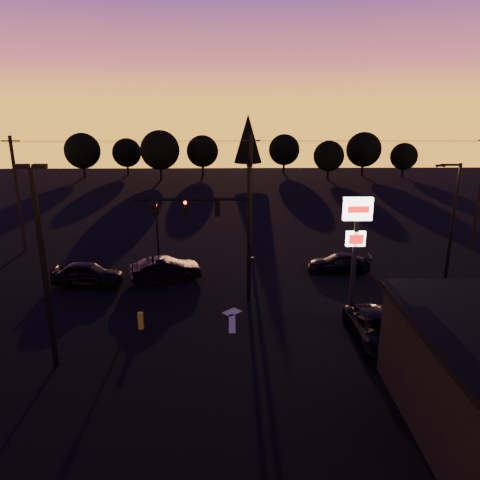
{
  "coord_description": "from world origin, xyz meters",
  "views": [
    {
      "loc": [
        0.51,
        -21.83,
        11.64
      ],
      "look_at": [
        1.0,
        5.0,
        3.5
      ],
      "focal_mm": 35.0,
      "sensor_mm": 36.0,
      "label": 1
    }
  ],
  "objects_px": {
    "car_left": "(87,274)",
    "suv_parked": "(377,329)",
    "streetlight": "(451,222)",
    "car_right": "(339,263)",
    "pylon_sign": "(356,233)",
    "parking_lot_light": "(42,256)",
    "car_mid": "(166,269)",
    "traffic_signal_mast": "(221,221)",
    "secondary_signal": "(157,223)",
    "bollard": "(141,321)"
  },
  "relations": [
    {
      "from": "car_left",
      "to": "bollard",
      "type": "bearing_deg",
      "value": -137.9
    },
    {
      "from": "pylon_sign",
      "to": "car_right",
      "type": "xyz_separation_m",
      "value": [
        0.97,
        7.27,
        -4.28
      ]
    },
    {
      "from": "bollard",
      "to": "car_mid",
      "type": "bearing_deg",
      "value": 86.69
    },
    {
      "from": "streetlight",
      "to": "suv_parked",
      "type": "bearing_deg",
      "value": -133.26
    },
    {
      "from": "traffic_signal_mast",
      "to": "pylon_sign",
      "type": "xyz_separation_m",
      "value": [
        7.1,
        -2.49,
        -0.02
      ]
    },
    {
      "from": "traffic_signal_mast",
      "to": "car_right",
      "type": "distance_m",
      "value": 10.32
    },
    {
      "from": "secondary_signal",
      "to": "car_mid",
      "type": "xyz_separation_m",
      "value": [
        1.1,
        -4.07,
        -2.1
      ]
    },
    {
      "from": "secondary_signal",
      "to": "car_right",
      "type": "xyz_separation_m",
      "value": [
        12.97,
        -2.72,
        -2.23
      ]
    },
    {
      "from": "car_left",
      "to": "car_mid",
      "type": "relative_size",
      "value": 0.98
    },
    {
      "from": "traffic_signal_mast",
      "to": "car_right",
      "type": "height_order",
      "value": "traffic_signal_mast"
    },
    {
      "from": "pylon_sign",
      "to": "streetlight",
      "type": "distance_m",
      "value": 8.0
    },
    {
      "from": "traffic_signal_mast",
      "to": "parking_lot_light",
      "type": "distance_m",
      "value": 10.19
    },
    {
      "from": "car_left",
      "to": "suv_parked",
      "type": "bearing_deg",
      "value": -109.63
    },
    {
      "from": "parking_lot_light",
      "to": "suv_parked",
      "type": "height_order",
      "value": "parking_lot_light"
    },
    {
      "from": "secondary_signal",
      "to": "pylon_sign",
      "type": "height_order",
      "value": "pylon_sign"
    },
    {
      "from": "traffic_signal_mast",
      "to": "suv_parked",
      "type": "bearing_deg",
      "value": -33.21
    },
    {
      "from": "parking_lot_light",
      "to": "car_left",
      "type": "xyz_separation_m",
      "value": [
        -1.34,
        9.6,
        -4.5
      ]
    },
    {
      "from": "pylon_sign",
      "to": "streetlight",
      "type": "bearing_deg",
      "value": 30.08
    },
    {
      "from": "streetlight",
      "to": "car_right",
      "type": "relative_size",
      "value": 1.84
    },
    {
      "from": "traffic_signal_mast",
      "to": "secondary_signal",
      "type": "bearing_deg",
      "value": 123.19
    },
    {
      "from": "streetlight",
      "to": "suv_parked",
      "type": "xyz_separation_m",
      "value": [
        -6.22,
        -6.61,
        -3.71
      ]
    },
    {
      "from": "car_right",
      "to": "suv_parked",
      "type": "relative_size",
      "value": 0.85
    },
    {
      "from": "traffic_signal_mast",
      "to": "streetlight",
      "type": "relative_size",
      "value": 1.07
    },
    {
      "from": "pylon_sign",
      "to": "streetlight",
      "type": "height_order",
      "value": "streetlight"
    },
    {
      "from": "streetlight",
      "to": "car_right",
      "type": "distance_m",
      "value": 7.76
    },
    {
      "from": "pylon_sign",
      "to": "bollard",
      "type": "height_order",
      "value": "pylon_sign"
    },
    {
      "from": "car_right",
      "to": "suv_parked",
      "type": "distance_m",
      "value": 9.88
    },
    {
      "from": "secondary_signal",
      "to": "car_left",
      "type": "bearing_deg",
      "value": -128.14
    },
    {
      "from": "parking_lot_light",
      "to": "car_mid",
      "type": "xyz_separation_m",
      "value": [
        3.6,
        10.42,
        -4.51
      ]
    },
    {
      "from": "pylon_sign",
      "to": "car_left",
      "type": "bearing_deg",
      "value": 162.16
    },
    {
      "from": "streetlight",
      "to": "car_left",
      "type": "bearing_deg",
      "value": 177.24
    },
    {
      "from": "car_left",
      "to": "suv_parked",
      "type": "height_order",
      "value": "car_left"
    },
    {
      "from": "secondary_signal",
      "to": "car_left",
      "type": "distance_m",
      "value": 6.56
    },
    {
      "from": "car_mid",
      "to": "car_left",
      "type": "bearing_deg",
      "value": 83.12
    },
    {
      "from": "car_right",
      "to": "secondary_signal",
      "type": "bearing_deg",
      "value": -98.73
    },
    {
      "from": "bollard",
      "to": "suv_parked",
      "type": "bearing_deg",
      "value": -7.71
    },
    {
      "from": "parking_lot_light",
      "to": "streetlight",
      "type": "relative_size",
      "value": 1.14
    },
    {
      "from": "parking_lot_light",
      "to": "suv_parked",
      "type": "distance_m",
      "value": 15.97
    },
    {
      "from": "bollard",
      "to": "suv_parked",
      "type": "xyz_separation_m",
      "value": [
        11.99,
        -1.62,
        0.25
      ]
    },
    {
      "from": "car_left",
      "to": "suv_parked",
      "type": "xyz_separation_m",
      "value": [
        16.53,
        -7.7,
        -0.06
      ]
    },
    {
      "from": "secondary_signal",
      "to": "pylon_sign",
      "type": "bearing_deg",
      "value": -39.77
    },
    {
      "from": "car_mid",
      "to": "suv_parked",
      "type": "xyz_separation_m",
      "value": [
        11.59,
        -8.53,
        -0.05
      ]
    },
    {
      "from": "suv_parked",
      "to": "car_right",
      "type": "bearing_deg",
      "value": 86.37
    },
    {
      "from": "car_left",
      "to": "traffic_signal_mast",
      "type": "bearing_deg",
      "value": -101.23
    },
    {
      "from": "traffic_signal_mast",
      "to": "streetlight",
      "type": "distance_m",
      "value": 14.1
    },
    {
      "from": "car_mid",
      "to": "streetlight",
      "type": "bearing_deg",
      "value": -112.49
    },
    {
      "from": "streetlight",
      "to": "bollard",
      "type": "height_order",
      "value": "streetlight"
    },
    {
      "from": "car_right",
      "to": "pylon_sign",
      "type": "bearing_deg",
      "value": -4.52
    },
    {
      "from": "streetlight",
      "to": "car_mid",
      "type": "height_order",
      "value": "streetlight"
    },
    {
      "from": "bollard",
      "to": "suv_parked",
      "type": "height_order",
      "value": "suv_parked"
    }
  ]
}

